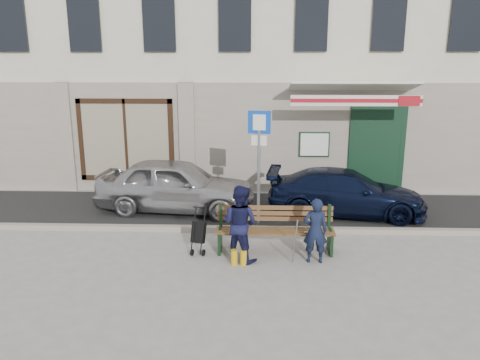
{
  "coord_description": "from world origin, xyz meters",
  "views": [
    {
      "loc": [
        0.62,
        -8.57,
        3.8
      ],
      "look_at": [
        0.26,
        1.6,
        1.2
      ],
      "focal_mm": 35.0,
      "sensor_mm": 36.0,
      "label": 1
    }
  ],
  "objects_px": {
    "parking_sign": "(259,151)",
    "man": "(315,231)",
    "car_silver": "(176,185)",
    "woman": "(240,223)",
    "bench": "(273,230)",
    "car_navy": "(346,192)",
    "stroller": "(198,233)"
  },
  "relations": [
    {
      "from": "bench",
      "to": "parking_sign",
      "type": "bearing_deg",
      "value": 102.11
    },
    {
      "from": "car_navy",
      "to": "parking_sign",
      "type": "distance_m",
      "value": 2.8
    },
    {
      "from": "bench",
      "to": "car_silver",
      "type": "bearing_deg",
      "value": 132.57
    },
    {
      "from": "bench",
      "to": "stroller",
      "type": "height_order",
      "value": "bench"
    },
    {
      "from": "parking_sign",
      "to": "stroller",
      "type": "height_order",
      "value": "parking_sign"
    },
    {
      "from": "parking_sign",
      "to": "man",
      "type": "xyz_separation_m",
      "value": [
        1.08,
        -1.82,
        -1.2
      ]
    },
    {
      "from": "parking_sign",
      "to": "bench",
      "type": "height_order",
      "value": "parking_sign"
    },
    {
      "from": "car_navy",
      "to": "bench",
      "type": "relative_size",
      "value": 1.64
    },
    {
      "from": "man",
      "to": "woman",
      "type": "bearing_deg",
      "value": -0.01
    },
    {
      "from": "car_navy",
      "to": "stroller",
      "type": "bearing_deg",
      "value": 134.6
    },
    {
      "from": "parking_sign",
      "to": "woman",
      "type": "distance_m",
      "value": 2.11
    },
    {
      "from": "bench",
      "to": "stroller",
      "type": "bearing_deg",
      "value": -176.43
    },
    {
      "from": "car_silver",
      "to": "car_navy",
      "type": "height_order",
      "value": "car_silver"
    },
    {
      "from": "bench",
      "to": "stroller",
      "type": "relative_size",
      "value": 2.57
    },
    {
      "from": "car_navy",
      "to": "woman",
      "type": "xyz_separation_m",
      "value": [
        -2.58,
        -2.92,
        0.18
      ]
    },
    {
      "from": "stroller",
      "to": "woman",
      "type": "bearing_deg",
      "value": -1.98
    },
    {
      "from": "car_silver",
      "to": "bench",
      "type": "bearing_deg",
      "value": -131.09
    },
    {
      "from": "car_silver",
      "to": "car_navy",
      "type": "distance_m",
      "value": 4.35
    },
    {
      "from": "car_silver",
      "to": "man",
      "type": "bearing_deg",
      "value": -127.74
    },
    {
      "from": "parking_sign",
      "to": "man",
      "type": "distance_m",
      "value": 2.44
    },
    {
      "from": "car_silver",
      "to": "parking_sign",
      "type": "xyz_separation_m",
      "value": [
        2.13,
        -1.29,
        1.15
      ]
    },
    {
      "from": "car_navy",
      "to": "stroller",
      "type": "height_order",
      "value": "car_navy"
    },
    {
      "from": "woman",
      "to": "stroller",
      "type": "relative_size",
      "value": 1.62
    },
    {
      "from": "car_silver",
      "to": "woman",
      "type": "bearing_deg",
      "value": -143.69
    },
    {
      "from": "car_silver",
      "to": "woman",
      "type": "relative_size",
      "value": 2.68
    },
    {
      "from": "bench",
      "to": "man",
      "type": "distance_m",
      "value": 0.95
    },
    {
      "from": "bench",
      "to": "man",
      "type": "xyz_separation_m",
      "value": [
        0.8,
        -0.48,
        0.18
      ]
    },
    {
      "from": "stroller",
      "to": "parking_sign",
      "type": "bearing_deg",
      "value": 69.1
    },
    {
      "from": "man",
      "to": "woman",
      "type": "distance_m",
      "value": 1.46
    },
    {
      "from": "car_navy",
      "to": "man",
      "type": "height_order",
      "value": "man"
    },
    {
      "from": "car_silver",
      "to": "stroller",
      "type": "bearing_deg",
      "value": -155.11
    },
    {
      "from": "car_navy",
      "to": "woman",
      "type": "bearing_deg",
      "value": 146.11
    }
  ]
}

